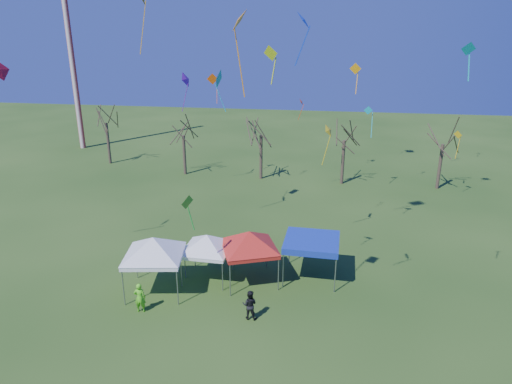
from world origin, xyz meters
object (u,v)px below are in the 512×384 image
person_dark (250,305)px  person_green (140,298)px  tent_white_west (153,241)px  tree_4 (445,128)px  tree_2 (261,119)px  tree_3 (345,125)px  tree_1 (183,121)px  tent_blue (312,242)px  tent_white_mid (207,238)px  tent_red (249,235)px  radio_mast (71,50)px  tree_0 (105,108)px

person_dark → person_green: bearing=4.8°
tent_white_west → person_dark: tent_white_west is taller
tree_4 → tent_white_west: tree_4 is taller
tree_2 → tree_3: tree_2 is taller
tree_1 → tent_blue: bearing=-54.0°
tent_white_mid → person_green: 5.32m
tree_1 → person_green: size_ratio=4.34×
tent_white_west → tent_white_mid: size_ratio=1.16×
tree_3 → person_green: bearing=-114.3°
tree_1 → tent_blue: 25.10m
person_dark → tree_2: bearing=-81.0°
tree_2 → tent_white_mid: 21.30m
tent_blue → tent_white_west: bearing=-160.8°
tree_1 → tent_red: 24.00m
tent_white_west → tent_white_mid: tent_white_west is taller
tent_red → person_dark: 4.57m
tent_white_west → tent_red: size_ratio=1.11×
tree_2 → tent_red: 21.33m
tree_3 → tree_4: tree_3 is taller
radio_mast → tree_4: 44.96m
tree_2 → person_green: tree_2 is taller
tree_0 → tent_white_mid: 30.47m
tent_white_west → person_dark: size_ratio=2.69×
tree_4 → tree_1: bearing=178.6°
tent_white_mid → tree_1: bearing=111.3°
tree_4 → person_green: 32.62m
tree_0 → tree_3: 27.09m
tent_blue → person_green: size_ratio=1.96×
tree_3 → person_dark: size_ratio=4.73×
tree_2 → person_dark: tree_2 is taller
radio_mast → tree_3: radio_mast is taller
tree_4 → tent_white_mid: tree_4 is taller
radio_mast → tent_white_mid: radio_mast is taller
tent_white_mid → tent_blue: bearing=10.5°
tree_0 → tree_3: bearing=-7.1°
tent_red → person_dark: bearing=-79.7°
tree_0 → tree_2: size_ratio=1.03×
tree_0 → tree_3: tree_0 is taller
tree_4 → tent_red: (-15.21, -20.56, -2.93)m
radio_mast → tree_4: size_ratio=3.17×
radio_mast → tree_3: (34.03, -9.96, -6.42)m
tree_0 → tree_4: 36.36m
tree_1 → tree_3: bearing=-2.1°
tent_red → tree_0: bearing=131.2°
tree_0 → radio_mast: bearing=137.2°
tent_white_mid → tent_white_west: bearing=-143.4°
tree_2 → tree_0: bearing=170.8°
tent_blue → tree_0: bearing=137.2°
radio_mast → tree_0: size_ratio=2.96×
tent_white_west → tent_blue: bearing=19.2°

